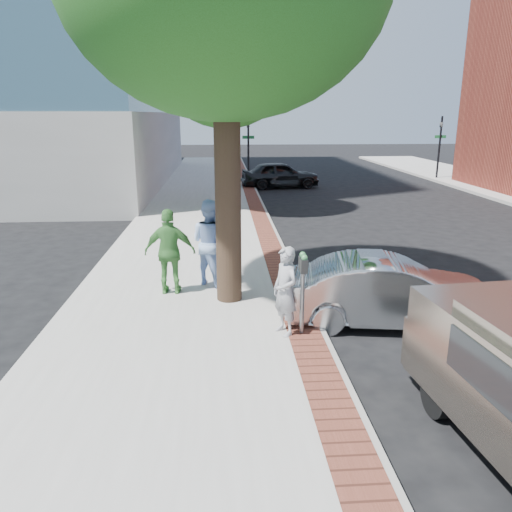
{
  "coord_description": "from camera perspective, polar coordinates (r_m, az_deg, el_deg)",
  "views": [
    {
      "loc": [
        -0.72,
        -8.0,
        3.9
      ],
      "look_at": [
        -0.07,
        1.46,
        1.2
      ],
      "focal_mm": 35.0,
      "sensor_mm": 36.0,
      "label": 1
    }
  ],
  "objects": [
    {
      "name": "ground",
      "position": [
        8.93,
        1.1,
        -10.01
      ],
      "size": [
        120.0,
        120.0,
        0.0
      ],
      "primitive_type": "plane",
      "color": "black",
      "rests_on": "ground"
    },
    {
      "name": "person_gray",
      "position": [
        8.69,
        3.36,
        -4.05
      ],
      "size": [
        0.6,
        0.69,
        1.58
      ],
      "primitive_type": "imported",
      "rotation": [
        0.0,
        0.0,
        -1.1
      ],
      "color": "#9C9DA1",
      "rests_on": "sidewalk"
    },
    {
      "name": "parking_meter",
      "position": [
        8.64,
        5.39,
        -2.35
      ],
      "size": [
        0.12,
        0.32,
        1.47
      ],
      "color": "gray",
      "rests_on": "sidewalk"
    },
    {
      "name": "tree_far",
      "position": [
        20.05,
        -3.52,
        19.86
      ],
      "size": [
        4.8,
        4.8,
        7.14
      ],
      "color": "black",
      "rests_on": "sidewalk"
    },
    {
      "name": "brick_strip",
      "position": [
        16.49,
        1.09,
        2.77
      ],
      "size": [
        0.6,
        60.0,
        0.01
      ],
      "primitive_type": "cube",
      "color": "brown",
      "rests_on": "sidewalk"
    },
    {
      "name": "person_officer",
      "position": [
        11.29,
        -5.24,
        1.6
      ],
      "size": [
        1.2,
        1.17,
        1.95
      ],
      "primitive_type": "imported",
      "rotation": [
        0.0,
        0.0,
        2.46
      ],
      "color": "#98B8EB",
      "rests_on": "sidewalk"
    },
    {
      "name": "curb",
      "position": [
        16.55,
        2.3,
        2.51
      ],
      "size": [
        0.1,
        60.0,
        0.15
      ],
      "primitive_type": "cube",
      "color": "gray",
      "rests_on": "ground"
    },
    {
      "name": "signal_far",
      "position": [
        32.83,
        20.27,
        12.06
      ],
      "size": [
        0.7,
        0.15,
        3.8
      ],
      "color": "black",
      "rests_on": "ground"
    },
    {
      "name": "signal_near",
      "position": [
        30.09,
        -0.88,
        12.75
      ],
      "size": [
        0.7,
        0.15,
        3.8
      ],
      "color": "black",
      "rests_on": "ground"
    },
    {
      "name": "bg_car",
      "position": [
        27.66,
        2.77,
        9.28
      ],
      "size": [
        4.4,
        2.19,
        1.44
      ],
      "primitive_type": "imported",
      "rotation": [
        0.0,
        0.0,
        1.69
      ],
      "color": "black",
      "rests_on": "ground"
    },
    {
      "name": "sidewalk",
      "position": [
        16.47,
        -6.56,
        2.36
      ],
      "size": [
        5.0,
        60.0,
        0.15
      ],
      "primitive_type": "cube",
      "color": "#9E9991",
      "rests_on": "ground"
    },
    {
      "name": "person_green",
      "position": [
        10.8,
        -9.8,
        0.48
      ],
      "size": [
        1.1,
        0.5,
        1.85
      ],
      "primitive_type": "imported",
      "rotation": [
        0.0,
        0.0,
        3.09
      ],
      "color": "#468B3F",
      "rests_on": "sidewalk"
    },
    {
      "name": "sedan_silver",
      "position": [
        9.82,
        15.11,
        -3.99
      ],
      "size": [
        4.13,
        1.93,
        1.31
      ],
      "primitive_type": "imported",
      "rotation": [
        0.0,
        0.0,
        1.43
      ],
      "color": "#B6BABD",
      "rests_on": "ground"
    },
    {
      "name": "office_base",
      "position": [
        32.47,
        -26.68,
        10.89
      ],
      "size": [
        18.2,
        22.2,
        4.0
      ],
      "primitive_type": "cube",
      "color": "gray",
      "rests_on": "ground"
    }
  ]
}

